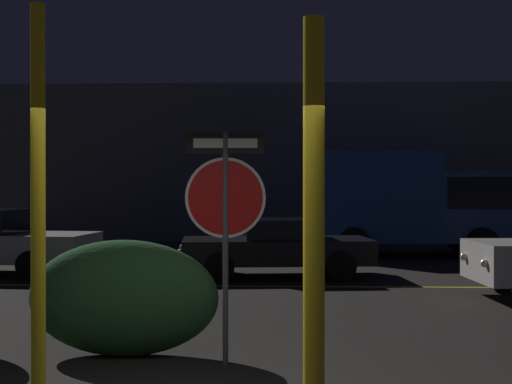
{
  "coord_description": "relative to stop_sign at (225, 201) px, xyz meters",
  "views": [
    {
      "loc": [
        0.82,
        -5.47,
        1.88
      ],
      "look_at": [
        0.47,
        4.66,
        1.82
      ],
      "focal_mm": 50.0,
      "sensor_mm": 36.0,
      "label": 1
    }
  ],
  "objects": [
    {
      "name": "passing_car_2",
      "position": [
        0.51,
        7.55,
        -1.11
      ],
      "size": [
        4.16,
        2.28,
        1.22
      ],
      "rotation": [
        0.0,
        0.0,
        1.67
      ],
      "color": "black",
      "rests_on": "ground_plane"
    },
    {
      "name": "stop_sign",
      "position": [
        0.0,
        0.0,
        0.0
      ],
      "size": [
        0.85,
        0.08,
        2.47
      ],
      "rotation": [
        0.0,
        0.0,
        0.06
      ],
      "color": "#4C4C51",
      "rests_on": "ground_plane"
    },
    {
      "name": "yellow_pole_right",
      "position": [
        0.84,
        -2.09,
        -0.16
      ],
      "size": [
        0.16,
        0.16,
        3.18
      ],
      "primitive_type": "cylinder",
      "color": "yellow",
      "rests_on": "ground_plane"
    },
    {
      "name": "yellow_pole_left",
      "position": [
        -1.31,
        -2.02,
        -0.09
      ],
      "size": [
        0.11,
        0.11,
        3.32
      ],
      "primitive_type": "cylinder",
      "color": "yellow",
      "rests_on": "ground_plane"
    },
    {
      "name": "delivery_truck",
      "position": [
        4.2,
        12.36,
        -0.2
      ],
      "size": [
        5.57,
        2.44,
        2.87
      ],
      "rotation": [
        0.0,
        0.0,
        -1.57
      ],
      "color": "navy",
      "rests_on": "ground_plane"
    },
    {
      "name": "building_backdrop",
      "position": [
        2.48,
        19.39,
        1.02
      ],
      "size": [
        23.67,
        4.35,
        5.53
      ],
      "primitive_type": "cube",
      "color": "#4C4C56",
      "rests_on": "ground_plane"
    },
    {
      "name": "hedge_bush_2",
      "position": [
        -1.17,
        0.38,
        -1.09
      ],
      "size": [
        2.13,
        0.79,
        1.3
      ],
      "primitive_type": "ellipsoid",
      "color": "#285B2D",
      "rests_on": "ground_plane"
    },
    {
      "name": "road_center_stripe",
      "position": [
        -0.24,
        6.04,
        -1.74
      ],
      "size": [
        33.68,
        0.12,
        0.01
      ],
      "primitive_type": "cube",
      "color": "gold",
      "rests_on": "ground_plane"
    }
  ]
}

